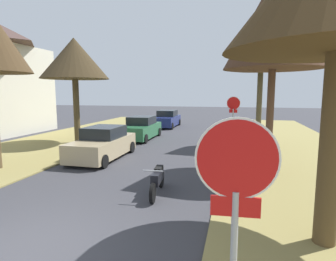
{
  "coord_description": "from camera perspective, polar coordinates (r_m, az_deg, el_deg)",
  "views": [
    {
      "loc": [
        4.16,
        -4.48,
        3.25
      ],
      "look_at": [
        1.39,
        6.86,
        1.67
      ],
      "focal_mm": 30.02,
      "sensor_mm": 36.0,
      "label": 1
    }
  ],
  "objects": [
    {
      "name": "parked_motorcycle",
      "position": [
        9.13,
        -2.17,
        -9.92
      ],
      "size": [
        0.6,
        2.05,
        0.97
      ],
      "color": "black",
      "rests_on": "ground"
    },
    {
      "name": "stop_sign_near",
      "position": [
        2.89,
        13.53,
        -13.85
      ],
      "size": [
        0.8,
        0.08,
        2.98
      ],
      "color": "#9EA0A5",
      "rests_on": "grass_verge_right"
    },
    {
      "name": "parked_sedan_tan",
      "position": [
        14.26,
        -13.07,
        -2.68
      ],
      "size": [
        1.95,
        4.4,
        1.57
      ],
      "color": "tan",
      "rests_on": "ground"
    },
    {
      "name": "stop_sign_far",
      "position": [
        17.38,
        13.1,
        4.03
      ],
      "size": [
        0.81,
        0.37,
        2.97
      ],
      "color": "#9EA0A5",
      "rests_on": "grass_verge_right"
    },
    {
      "name": "parked_sedan_navy",
      "position": [
        26.63,
        -0.22,
        2.29
      ],
      "size": [
        1.95,
        4.4,
        1.57
      ],
      "color": "navy",
      "rests_on": "ground"
    },
    {
      "name": "ground_plane",
      "position": [
        6.92,
        -27.46,
        -21.2
      ],
      "size": [
        120.0,
        120.0,
        0.0
      ],
      "primitive_type": "plane",
      "color": "#38383D"
    },
    {
      "name": "parked_sedan_green",
      "position": [
        19.88,
        -5.52,
        0.39
      ],
      "size": [
        1.95,
        4.4,
        1.57
      ],
      "color": "#28663D",
      "rests_on": "ground"
    },
    {
      "name": "street_tree_right_mid_a",
      "position": [
        12.17,
        20.81,
        19.89
      ],
      "size": [
        3.81,
        3.81,
        7.68
      ],
      "color": "brown",
      "rests_on": "grass_verge_right"
    },
    {
      "name": "street_tree_left_mid_b",
      "position": [
        18.92,
        -18.49,
        13.59
      ],
      "size": [
        4.22,
        4.22,
        6.56
      ],
      "color": "#463B26",
      "rests_on": "grass_verge_left"
    },
    {
      "name": "street_tree_right_mid_b",
      "position": [
        17.83,
        18.51,
        16.4
      ],
      "size": [
        3.16,
        3.16,
        7.67
      ],
      "color": "#4B422C",
      "rests_on": "grass_verge_right"
    }
  ]
}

